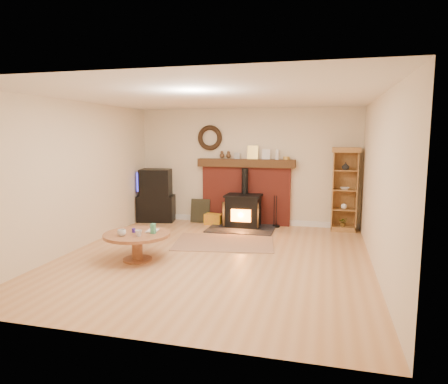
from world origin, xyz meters
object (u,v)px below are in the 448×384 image
(wood_stove, at_px, (243,212))
(tv_unit, at_px, (156,196))
(coffee_table, at_px, (137,238))
(curio_cabinet, at_px, (344,189))

(wood_stove, height_order, tv_unit, wood_stove)
(tv_unit, xyz_separation_m, coffee_table, (0.94, -2.89, -0.22))
(curio_cabinet, xyz_separation_m, coffee_table, (-3.30, -2.97, -0.52))
(coffee_table, bearing_deg, tv_unit, 107.95)
(tv_unit, height_order, coffee_table, tv_unit)
(wood_stove, height_order, curio_cabinet, curio_cabinet)
(tv_unit, bearing_deg, coffee_table, -72.05)
(tv_unit, relative_size, curio_cabinet, 0.70)
(curio_cabinet, bearing_deg, coffee_table, -138.00)
(curio_cabinet, bearing_deg, wood_stove, -172.50)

